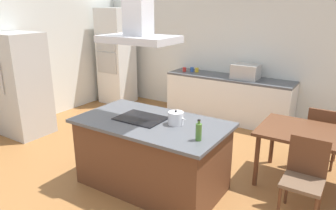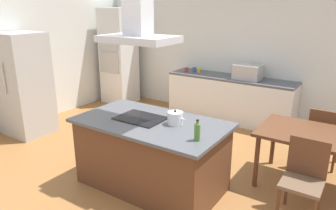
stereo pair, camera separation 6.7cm
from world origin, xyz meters
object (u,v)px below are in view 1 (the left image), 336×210
object	(u,v)px
coffee_mug_red	(184,69)
chair_facing_back_wall	(323,133)
cooktop	(141,118)
olive_oil_bottle	(199,132)
range_hood	(138,20)
tea_kettle	(176,118)
countertop_microwave	(246,72)
wall_oven_stack	(116,56)
coffee_mug_blue	(192,69)
coffee_mug_yellow	(197,70)
chair_facing_island	(305,173)
refrigerator	(21,85)
dining_table	(317,139)

from	to	relation	value
coffee_mug_red	chair_facing_back_wall	bearing A→B (deg)	-20.17
cooktop	coffee_mug_red	xyz separation A→B (m)	(-0.99, 2.84, 0.04)
olive_oil_bottle	range_hood	xyz separation A→B (m)	(-0.92, 0.20, 1.10)
cooktop	tea_kettle	xyz separation A→B (m)	(0.47, 0.08, 0.07)
countertop_microwave	coffee_mug_red	bearing A→B (deg)	-178.08
wall_oven_stack	chair_facing_back_wall	distance (m)	4.77
coffee_mug_blue	coffee_mug_yellow	bearing A→B (deg)	-0.83
coffee_mug_red	coffee_mug_yellow	world-z (taller)	same
olive_oil_bottle	range_hood	bearing A→B (deg)	167.83
coffee_mug_red	coffee_mug_yellow	bearing A→B (deg)	20.97
coffee_mug_red	countertop_microwave	bearing A→B (deg)	1.92
cooktop	olive_oil_bottle	size ratio (longest dim) A/B	2.56
coffee_mug_yellow	chair_facing_island	world-z (taller)	coffee_mug_yellow
refrigerator	dining_table	distance (m)	4.82
chair_facing_island	range_hood	world-z (taller)	range_hood
coffee_mug_red	coffee_mug_blue	size ratio (longest dim) A/B	1.00
cooktop	range_hood	size ratio (longest dim) A/B	0.67
tea_kettle	dining_table	world-z (taller)	tea_kettle
coffee_mug_blue	coffee_mug_yellow	distance (m)	0.11
tea_kettle	coffee_mug_red	bearing A→B (deg)	117.93
chair_facing_back_wall	tea_kettle	bearing A→B (deg)	-130.51
coffee_mug_yellow	tea_kettle	bearing A→B (deg)	-66.96
coffee_mug_red	refrigerator	distance (m)	3.19
olive_oil_bottle	coffee_mug_red	world-z (taller)	olive_oil_bottle
coffee_mug_red	chair_facing_back_wall	size ratio (longest dim) A/B	0.10
tea_kettle	coffee_mug_yellow	distance (m)	3.10
refrigerator	chair_facing_island	distance (m)	4.76
tea_kettle	dining_table	distance (m)	1.80
tea_kettle	olive_oil_bottle	size ratio (longest dim) A/B	1.02
olive_oil_bottle	dining_table	size ratio (longest dim) A/B	0.17
coffee_mug_red	wall_oven_stack	bearing A→B (deg)	-173.82
coffee_mug_yellow	chair_facing_island	xyz separation A→B (m)	(2.66, -2.49, -0.44)
dining_table	coffee_mug_blue	bearing A→B (deg)	146.57
coffee_mug_blue	olive_oil_bottle	bearing A→B (deg)	-60.44
tea_kettle	countertop_microwave	bearing A→B (deg)	92.69
coffee_mug_red	range_hood	bearing A→B (deg)	-70.69
cooktop	chair_facing_island	bearing A→B (deg)	12.86
refrigerator	wall_oven_stack	bearing A→B (deg)	88.11
tea_kettle	refrigerator	world-z (taller)	refrigerator
tea_kettle	chair_facing_island	distance (m)	1.56
wall_oven_stack	coffee_mug_blue	bearing A→B (deg)	8.65
coffee_mug_red	wall_oven_stack	size ratio (longest dim) A/B	0.04
cooktop	chair_facing_back_wall	xyz separation A→B (m)	(1.91, 1.77, -0.40)
coffee_mug_blue	refrigerator	size ratio (longest dim) A/B	0.05
tea_kettle	coffee_mug_yellow	size ratio (longest dim) A/B	2.64
olive_oil_bottle	chair_facing_back_wall	world-z (taller)	olive_oil_bottle
chair_facing_island	chair_facing_back_wall	xyz separation A→B (m)	(0.00, 1.33, 0.00)
chair_facing_back_wall	range_hood	size ratio (longest dim) A/B	0.99
coffee_mug_blue	wall_oven_stack	xyz separation A→B (m)	(-1.88, -0.29, 0.16)
dining_table	range_hood	size ratio (longest dim) A/B	1.56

